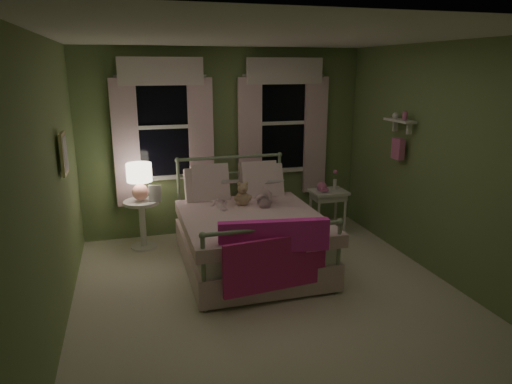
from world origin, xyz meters
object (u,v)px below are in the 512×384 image
object	(u,v)px
bed	(248,234)
nightstand_left	(142,218)
child_right	(261,179)
teddy_bear	(242,196)
child_left	(218,184)
table_lamp	(139,178)
nightstand_right	(328,197)

from	to	relation	value
bed	nightstand_left	world-z (taller)	bed
nightstand_left	child_right	bearing A→B (deg)	-16.84
teddy_bear	nightstand_left	xyz separation A→B (m)	(-1.21, 0.61, -0.37)
nightstand_left	child_left	bearing A→B (deg)	-25.87
child_left	table_lamp	bearing A→B (deg)	-26.75
child_left	child_right	world-z (taller)	child_right
bed	teddy_bear	xyz separation A→B (m)	(0.00, 0.26, 0.41)
teddy_bear	child_left	bearing A→B (deg)	150.50
bed	table_lamp	distance (m)	1.60
child_right	nightstand_right	world-z (taller)	child_right
bed	child_right	world-z (taller)	child_right
child_left	table_lamp	xyz separation A→B (m)	(-0.93, 0.45, 0.03)
nightstand_right	table_lamp	bearing A→B (deg)	175.78
table_lamp	bed	bearing A→B (deg)	-35.80
child_right	teddy_bear	xyz separation A→B (m)	(-0.28, -0.16, -0.16)
bed	nightstand_right	size ratio (longest dim) A/B	3.18
bed	table_lamp	world-z (taller)	bed
child_left	table_lamp	world-z (taller)	child_left
child_right	table_lamp	bearing A→B (deg)	-6.90
teddy_bear	nightstand_right	xyz separation A→B (m)	(1.36, 0.42, -0.24)
bed	teddy_bear	bearing A→B (deg)	90.00
child_left	teddy_bear	xyz separation A→B (m)	(0.28, -0.16, -0.13)
child_left	nightstand_right	distance (m)	1.70
child_right	nightstand_right	bearing A→B (deg)	-156.40
child_left	nightstand_right	xyz separation A→B (m)	(1.64, 0.26, -0.37)
child_right	nightstand_left	xyz separation A→B (m)	(-1.49, 0.45, -0.53)
bed	table_lamp	size ratio (longest dim) A/B	4.19
bed	nightstand_left	size ratio (longest dim) A/B	3.13
child_right	table_lamp	size ratio (longest dim) A/B	1.57
child_left	nightstand_left	world-z (taller)	child_left
table_lamp	teddy_bear	bearing A→B (deg)	-26.73
bed	child_left	distance (m)	0.74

